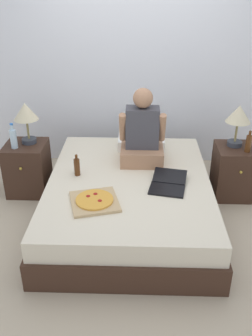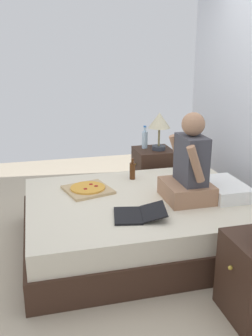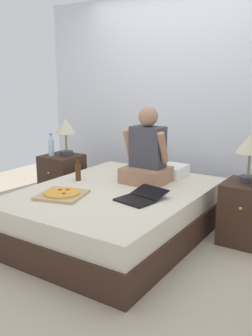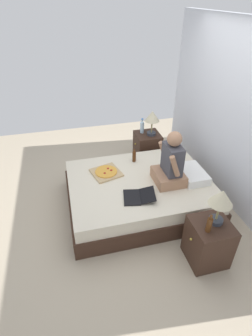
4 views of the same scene
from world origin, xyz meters
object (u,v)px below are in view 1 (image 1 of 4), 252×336
Objects in this scene: nightstand_left at (28,168)px; pizza_box at (95,201)px; lamp_on_right_nightstand at (238,117)px; person_seated at (142,136)px; water_bottle at (13,138)px; laptop at (168,185)px; beer_bottle at (248,143)px; nightstand_right at (234,171)px; bed at (129,199)px; beer_bottle_on_bed at (77,167)px; lamp_on_left_nightstand at (26,114)px.

nightstand_left reaches higher than pizza_box.
lamp_on_right_nightstand reaches higher than nightstand_left.
person_seated is at bearing -4.25° from nightstand_left.
pizza_box is (0.94, -0.85, -0.22)m from water_bottle.
beer_bottle is at bearing 32.44° from laptop.
nightstand_right is 1.73m from pizza_box.
bed is 4.45× the size of laptop.
beer_bottle_on_bed is at bearing -34.61° from nightstand_left.
beer_bottle is 1.74m from pizza_box.
beer_bottle is (0.10, -0.15, -0.23)m from lamp_on_right_nightstand.
person_seated is (0.12, 0.40, 0.52)m from bed.
nightstand_right is at bearing 125.01° from beer_bottle.
nightstand_left is at bearing -128.63° from lamp_on_left_nightstand.
beer_bottle is at bearing -0.29° from person_seated.
person_seated is 3.55× the size of beer_bottle_on_bed.
beer_bottle is (2.45, -0.01, -0.02)m from water_bottle.
nightstand_left is 0.81m from beer_bottle_on_bed.
beer_bottle is 0.49× the size of laptop.
bed is 1.25m from nightstand_left.
nightstand_left is at bearing 177.58° from beer_bottle.
laptop is 0.72m from pizza_box.
laptop is at bearing -19.12° from water_bottle.
person_seated reaches higher than nightstand_left.
nightstand_right is 1.28× the size of lamp_on_right_nightstand.
nightstand_right is at bearing 33.03° from pizza_box.
water_bottle reaches higher than beer_bottle_on_bed.
lamp_on_right_nightstand reaches higher than bed.
pizza_box is at bearing -146.97° from nightstand_right.
lamp_on_right_nightstand is (2.35, 0.14, 0.22)m from water_bottle.
nightstand_right is at bearing -1.27° from lamp_on_left_nightstand.
pizza_box is at bearing -155.90° from laptop.
water_bottle is 2.41m from nightstand_right.
lamp_on_left_nightstand is at bearing 180.00° from lamp_on_right_nightstand.
water_bottle reaches higher than nightstand_left.
lamp_on_right_nightstand is at bearing 3.41° from water_bottle.
person_seated is at bearing 179.71° from beer_bottle.
bed is 1.25m from nightstand_right.
water_bottle is at bearing 137.98° from pizza_box.
lamp_on_left_nightstand is at bearing 140.62° from beer_bottle_on_bed.
water_bottle is 0.61× the size of lamp_on_right_nightstand.
beer_bottle is 1.10m from person_seated.
lamp_on_right_nightstand is 1.77m from pizza_box.
bed is 4.24× the size of pizza_box.
beer_bottle_on_bed is (-1.63, -0.49, -0.36)m from lamp_on_right_nightstand.
lamp_on_left_nightstand is 0.58× the size of person_seated.
nightstand_right is 0.74× the size of person_seated.
lamp_on_left_nightstand reaches higher than nightstand_left.
lamp_on_left_nightstand is 2.34m from beer_bottle.
person_seated is (-1.03, -0.09, 0.45)m from nightstand_right.
water_bottle is 1.20× the size of beer_bottle.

